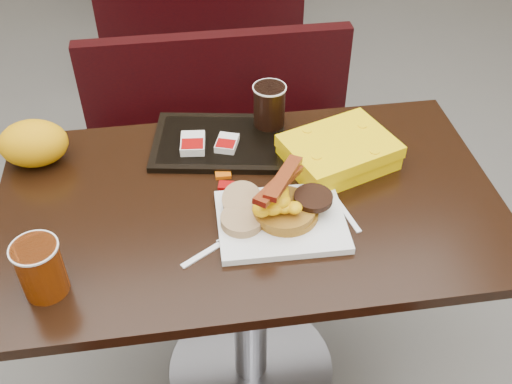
{
  "coord_description": "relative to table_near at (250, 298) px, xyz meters",
  "views": [
    {
      "loc": [
        -0.14,
        -1.05,
        1.72
      ],
      "look_at": [
        0.01,
        -0.03,
        0.8
      ],
      "focal_mm": 42.21,
      "sensor_mm": 36.0,
      "label": 1
    }
  ],
  "objects": [
    {
      "name": "floor",
      "position": [
        0.0,
        0.0,
        -0.38
      ],
      "size": [
        6.0,
        7.0,
        0.01
      ],
      "primitive_type": "cube",
      "color": "slate",
      "rests_on": "ground"
    },
    {
      "name": "table_near",
      "position": [
        0.0,
        0.0,
        0.0
      ],
      "size": [
        1.2,
        0.7,
        0.75
      ],
      "primitive_type": null,
      "color": "black",
      "rests_on": "floor"
    },
    {
      "name": "bench_near_n",
      "position": [
        0.0,
        0.7,
        -0.02
      ],
      "size": [
        1.0,
        0.46,
        0.72
      ],
      "primitive_type": null,
      "color": "black",
      "rests_on": "floor"
    },
    {
      "name": "bench_far_s",
      "position": [
        0.0,
        1.9,
        -0.02
      ],
      "size": [
        1.0,
        0.46,
        0.72
      ],
      "primitive_type": null,
      "color": "black",
      "rests_on": "floor"
    },
    {
      "name": "platter",
      "position": [
        0.06,
        -0.09,
        0.38
      ],
      "size": [
        0.29,
        0.23,
        0.02
      ],
      "primitive_type": "cube",
      "rotation": [
        0.0,
        0.0,
        -0.02
      ],
      "color": "white",
      "rests_on": "table_near"
    },
    {
      "name": "pancake_stack",
      "position": [
        0.07,
        -0.08,
        0.41
      ],
      "size": [
        0.19,
        0.19,
        0.03
      ],
      "primitive_type": "cylinder",
      "rotation": [
        0.0,
        0.0,
        0.31
      ],
      "color": "#A8701C",
      "rests_on": "platter"
    },
    {
      "name": "sausage_patty",
      "position": [
        0.14,
        -0.07,
        0.43
      ],
      "size": [
        0.11,
        0.11,
        0.01
      ],
      "primitive_type": "cylinder",
      "rotation": [
        0.0,
        0.0,
        0.34
      ],
      "color": "black",
      "rests_on": "pancake_stack"
    },
    {
      "name": "scrambled_eggs",
      "position": [
        0.05,
        -0.09,
        0.45
      ],
      "size": [
        0.12,
        0.11,
        0.05
      ],
      "primitive_type": "ellipsoid",
      "rotation": [
        0.0,
        0.0,
        0.27
      ],
      "color": "yellow",
      "rests_on": "pancake_stack"
    },
    {
      "name": "bacon_strips",
      "position": [
        0.06,
        -0.07,
        0.48
      ],
      "size": [
        0.17,
        0.19,
        0.01
      ],
      "primitive_type": null,
      "rotation": [
        0.0,
        0.0,
        0.9
      ],
      "color": "#4A0805",
      "rests_on": "scrambled_eggs"
    },
    {
      "name": "muffin_bottom",
      "position": [
        -0.03,
        -0.09,
        0.4
      ],
      "size": [
        0.12,
        0.12,
        0.02
      ],
      "primitive_type": "cylinder",
      "rotation": [
        0.0,
        0.0,
        -0.33
      ],
      "color": "tan",
      "rests_on": "platter"
    },
    {
      "name": "muffin_top",
      "position": [
        -0.02,
        -0.04,
        0.41
      ],
      "size": [
        0.11,
        0.11,
        0.05
      ],
      "primitive_type": "cylinder",
      "rotation": [
        0.38,
        0.0,
        -0.23
      ],
      "color": "tan",
      "rests_on": "platter"
    },
    {
      "name": "coffee_cup_near",
      "position": [
        -0.45,
        -0.21,
        0.44
      ],
      "size": [
        0.12,
        0.12,
        0.13
      ],
      "primitive_type": "cylinder",
      "rotation": [
        0.0,
        0.0,
        -0.43
      ],
      "color": "#913205",
      "rests_on": "table_near"
    },
    {
      "name": "fork",
      "position": [
        -0.13,
        -0.16,
        0.38
      ],
      "size": [
        0.13,
        0.1,
        0.0
      ],
      "primitive_type": null,
      "rotation": [
        0.0,
        0.0,
        0.56
      ],
      "color": "white",
      "rests_on": "table_near"
    },
    {
      "name": "knife",
      "position": [
        0.21,
        -0.07,
        0.38
      ],
      "size": [
        0.04,
        0.15,
        0.0
      ],
      "primitive_type": "cube",
      "rotation": [
        0.0,
        0.0,
        -1.35
      ],
      "color": "white",
      "rests_on": "table_near"
    },
    {
      "name": "condiment_syrup",
      "position": [
        -0.05,
        0.1,
        0.38
      ],
      "size": [
        0.04,
        0.03,
        0.01
      ],
      "primitive_type": "cube",
      "rotation": [
        0.0,
        0.0,
        -0.01
      ],
      "color": "#C45008",
      "rests_on": "table_near"
    },
    {
      "name": "condiment_ketchup",
      "position": [
        -0.05,
        0.05,
        0.38
      ],
      "size": [
        0.04,
        0.04,
        0.01
      ],
      "primitive_type": "cube",
      "rotation": [
        0.0,
        0.0,
        -0.23
      ],
      "color": "#8C0504",
      "rests_on": "table_near"
    },
    {
      "name": "tray",
      "position": [
        -0.05,
        0.23,
        0.38
      ],
      "size": [
        0.38,
        0.3,
        0.02
      ],
      "primitive_type": "cube",
      "rotation": [
        0.0,
        0.0,
        -0.17
      ],
      "color": "black",
      "rests_on": "table_near"
    },
    {
      "name": "hashbrown_sleeve_left",
      "position": [
        -0.12,
        0.21,
        0.4
      ],
      "size": [
        0.07,
        0.09,
        0.02
      ],
      "primitive_type": "cube",
      "rotation": [
        0.0,
        0.0,
        -0.1
      ],
      "color": "silver",
      "rests_on": "tray"
    },
    {
      "name": "hashbrown_sleeve_right",
      "position": [
        -0.03,
        0.2,
        0.4
      ],
      "size": [
        0.07,
        0.08,
        0.02
      ],
      "primitive_type": "cube",
      "rotation": [
        0.0,
        0.0,
        -0.34
      ],
      "color": "silver",
      "rests_on": "tray"
    },
    {
      "name": "coffee_cup_far",
      "position": [
        0.09,
        0.28,
        0.45
      ],
      "size": [
        0.1,
        0.1,
        0.12
      ],
      "primitive_type": "cylinder",
      "rotation": [
        0.0,
        0.0,
        0.23
      ],
      "color": "black",
      "rests_on": "tray"
    },
    {
      "name": "clamshell",
      "position": [
        0.24,
        0.1,
        0.41
      ],
      "size": [
        0.31,
        0.27,
        0.07
      ],
      "primitive_type": "cube",
      "rotation": [
        0.0,
        0.0,
        0.34
      ],
      "color": "#FECC04",
      "rests_on": "table_near"
    },
    {
      "name": "paper_bag",
      "position": [
        -0.51,
        0.22,
        0.43
      ],
      "size": [
        0.19,
        0.15,
        0.12
      ],
      "primitive_type": "ellipsoid",
      "rotation": [
        0.0,
        0.0,
        -0.15
      ],
      "color": "#DD9F07",
      "rests_on": "table_near"
    }
  ]
}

